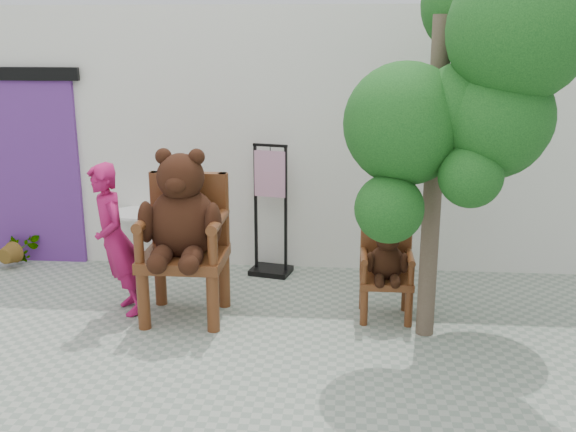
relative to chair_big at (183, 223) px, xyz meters
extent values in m
plane|color=gray|center=(0.80, -1.07, -0.95)|extent=(60.00, 60.00, 0.00)
cube|color=silver|center=(0.80, 2.03, 0.55)|extent=(9.00, 1.00, 3.00)
cube|color=#5A297D|center=(-2.20, 1.51, 0.15)|extent=(1.20, 0.08, 2.20)
cube|color=black|center=(-2.20, 1.47, 1.30)|extent=(1.40, 0.06, 0.15)
cylinder|color=#4A2410|center=(-0.33, -0.32, -0.67)|extent=(0.12, 0.12, 0.55)
cylinder|color=#4A2410|center=(-0.33, 0.28, -0.67)|extent=(0.12, 0.12, 0.55)
cylinder|color=#4A2410|center=(0.33, -0.32, -0.67)|extent=(0.12, 0.12, 0.55)
cylinder|color=#4A2410|center=(0.33, 0.28, -0.67)|extent=(0.12, 0.12, 0.55)
cube|color=#4A2410|center=(0.00, -0.02, -0.34)|extent=(0.79, 0.73, 0.11)
cube|color=#4A2410|center=(0.00, 0.29, 0.07)|extent=(0.75, 0.11, 0.73)
cylinder|color=#4A2410|center=(-0.34, 0.29, 0.07)|extent=(0.11, 0.11, 0.73)
cylinder|color=#4A2410|center=(-0.34, -0.32, -0.13)|extent=(0.09, 0.09, 0.33)
cylinder|color=#4A2410|center=(-0.34, -0.02, 0.04)|extent=(0.11, 0.69, 0.11)
cylinder|color=#4A2410|center=(0.34, 0.29, 0.07)|extent=(0.11, 0.11, 0.73)
cylinder|color=#4A2410|center=(0.34, -0.32, -0.13)|extent=(0.09, 0.09, 0.33)
cylinder|color=#4A2410|center=(0.34, -0.02, 0.04)|extent=(0.11, 0.69, 0.11)
ellipsoid|color=black|center=(0.00, 0.01, -0.01)|extent=(0.67, 0.57, 0.70)
sphere|color=black|center=(0.00, -0.02, 0.46)|extent=(0.45, 0.45, 0.45)
ellipsoid|color=black|center=(0.00, -0.20, 0.42)|extent=(0.20, 0.16, 0.16)
sphere|color=black|center=(-0.16, -0.01, 0.65)|extent=(0.16, 0.16, 0.16)
sphere|color=black|center=(0.16, -0.01, 0.65)|extent=(0.16, 0.16, 0.16)
ellipsoid|color=black|center=(-0.32, -0.13, 0.04)|extent=(0.16, 0.22, 0.40)
ellipsoid|color=black|center=(-0.15, -0.29, -0.24)|extent=(0.20, 0.39, 0.20)
sphere|color=black|center=(-0.15, -0.44, -0.26)|extent=(0.19, 0.19, 0.19)
ellipsoid|color=black|center=(0.32, -0.13, 0.04)|extent=(0.16, 0.22, 0.40)
ellipsoid|color=black|center=(0.15, -0.29, -0.24)|extent=(0.20, 0.39, 0.20)
sphere|color=black|center=(0.15, -0.44, -0.26)|extent=(0.19, 0.19, 0.19)
cylinder|color=#4A2410|center=(1.74, -0.06, -0.77)|extent=(0.08, 0.08, 0.36)
cylinder|color=#4A2410|center=(1.74, 0.32, -0.77)|extent=(0.08, 0.08, 0.36)
cylinder|color=#4A2410|center=(2.16, -0.06, -0.77)|extent=(0.08, 0.08, 0.36)
cylinder|color=#4A2410|center=(2.16, 0.32, -0.77)|extent=(0.08, 0.08, 0.36)
cube|color=#4A2410|center=(1.95, 0.13, -0.56)|extent=(0.51, 0.47, 0.07)
cube|color=#4A2410|center=(1.95, 0.33, -0.30)|extent=(0.48, 0.07, 0.47)
cylinder|color=#4A2410|center=(1.73, 0.33, -0.30)|extent=(0.07, 0.07, 0.47)
cylinder|color=#4A2410|center=(1.73, -0.06, -0.42)|extent=(0.06, 0.06, 0.21)
cylinder|color=#4A2410|center=(1.73, 0.13, -0.32)|extent=(0.07, 0.44, 0.07)
cylinder|color=#4A2410|center=(2.17, 0.33, -0.30)|extent=(0.07, 0.07, 0.47)
cylinder|color=#4A2410|center=(2.17, -0.06, -0.42)|extent=(0.06, 0.06, 0.21)
cylinder|color=#4A2410|center=(2.17, 0.13, -0.32)|extent=(0.07, 0.44, 0.07)
ellipsoid|color=black|center=(1.95, 0.14, -0.38)|extent=(0.34, 0.29, 0.35)
sphere|color=black|center=(1.95, 0.12, -0.15)|extent=(0.23, 0.23, 0.23)
ellipsoid|color=black|center=(1.95, 0.03, -0.17)|extent=(0.10, 0.08, 0.08)
sphere|color=black|center=(1.87, 0.13, -0.06)|extent=(0.08, 0.08, 0.08)
sphere|color=black|center=(2.03, 0.13, -0.06)|extent=(0.08, 0.08, 0.08)
ellipsoid|color=black|center=(1.79, 0.07, -0.36)|extent=(0.08, 0.11, 0.20)
ellipsoid|color=black|center=(1.88, -0.01, -0.50)|extent=(0.10, 0.20, 0.10)
sphere|color=black|center=(1.88, -0.09, -0.51)|extent=(0.10, 0.10, 0.10)
ellipsoid|color=black|center=(2.11, 0.07, -0.36)|extent=(0.08, 0.11, 0.20)
ellipsoid|color=black|center=(2.02, -0.01, -0.50)|extent=(0.10, 0.20, 0.10)
sphere|color=black|center=(2.02, -0.09, -0.51)|extent=(0.10, 0.10, 0.10)
imported|color=#9D134D|center=(-0.68, 0.01, -0.19)|extent=(0.61, 0.66, 1.52)
cylinder|color=white|center=(-0.84, 1.28, -0.26)|extent=(0.60, 0.60, 0.03)
cylinder|color=white|center=(-0.84, 1.28, -0.60)|extent=(0.06, 0.06, 0.68)
cylinder|color=white|center=(-0.84, 1.28, -0.94)|extent=(0.44, 0.44, 0.03)
cube|color=black|center=(0.52, 1.32, -0.20)|extent=(0.04, 0.04, 1.50)
cube|color=black|center=(0.87, 1.24, -0.20)|extent=(0.04, 0.04, 1.50)
cube|color=black|center=(0.70, 1.28, 0.55)|extent=(0.40, 0.12, 0.03)
cube|color=black|center=(0.70, 1.28, -0.92)|extent=(0.52, 0.44, 0.06)
cube|color=#BB809D|center=(0.70, 1.27, 0.23)|extent=(0.36, 0.12, 0.52)
cylinder|color=black|center=(0.70, 1.28, 0.52)|extent=(0.01, 0.01, 0.08)
cylinder|color=white|center=(1.91, 1.03, -0.51)|extent=(0.32, 0.32, 0.03)
cylinder|color=white|center=(1.99, 1.12, -0.73)|extent=(0.03, 0.03, 0.44)
cylinder|color=white|center=(1.82, 1.12, -0.73)|extent=(0.03, 0.03, 0.44)
cylinder|color=white|center=(1.82, 0.95, -0.73)|extent=(0.03, 0.03, 0.44)
cylinder|color=white|center=(1.99, 0.95, -0.73)|extent=(0.03, 0.03, 0.44)
cylinder|color=black|center=(1.88, 1.08, 0.10)|extent=(0.17, 0.11, 0.79)
cylinder|color=olive|center=(1.85, 1.13, 0.42)|extent=(0.05, 0.04, 0.08)
cylinder|color=black|center=(1.87, 1.06, 0.10)|extent=(0.09, 0.11, 0.80)
cylinder|color=olive|center=(1.83, 1.09, 0.42)|extent=(0.04, 0.04, 0.08)
cylinder|color=black|center=(1.87, 1.07, 0.10)|extent=(0.10, 0.11, 0.80)
cylinder|color=olive|center=(1.83, 1.10, 0.42)|extent=(0.04, 0.04, 0.08)
cylinder|color=black|center=(1.95, 1.00, 0.10)|extent=(0.08, 0.10, 0.80)
cylinder|color=olive|center=(1.97, 0.98, 0.42)|extent=(0.04, 0.04, 0.08)
cylinder|color=black|center=(1.88, 1.07, 0.10)|extent=(0.14, 0.10, 0.79)
cylinder|color=olive|center=(1.85, 1.12, 0.42)|extent=(0.05, 0.04, 0.08)
cylinder|color=black|center=(1.88, 1.08, 0.10)|extent=(0.11, 0.07, 0.80)
cylinder|color=olive|center=(1.87, 1.11, 0.42)|extent=(0.04, 0.04, 0.08)
cylinder|color=#433528|center=(2.30, -0.20, 0.48)|extent=(0.16, 0.16, 2.86)
sphere|color=#0F3812|center=(2.80, -0.69, 1.78)|extent=(1.10, 1.10, 1.10)
sphere|color=#0F3812|center=(2.85, 0.23, 0.99)|extent=(1.09, 1.09, 1.09)
sphere|color=#0F3812|center=(2.71, -0.63, 1.11)|extent=(0.89, 0.89, 0.89)
sphere|color=#0F3812|center=(2.78, 0.21, 1.06)|extent=(0.85, 0.85, 0.85)
sphere|color=#0F3812|center=(2.62, 0.24, 2.00)|extent=(0.93, 0.93, 0.93)
sphere|color=#0F3812|center=(2.01, -0.49, 1.04)|extent=(1.02, 1.02, 1.02)
sphere|color=#0F3812|center=(2.46, -0.54, 1.18)|extent=(0.74, 0.74, 0.74)
sphere|color=#0F3812|center=(1.89, -0.71, 0.37)|extent=(0.57, 0.57, 0.57)
sphere|color=#0F3812|center=(2.50, -0.81, 0.68)|extent=(0.51, 0.51, 0.51)
imported|color=#0F3812|center=(-2.35, 1.28, -0.73)|extent=(0.46, 0.42, 0.44)
camera|label=1|loc=(1.52, -6.05, 1.78)|focal=42.00mm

